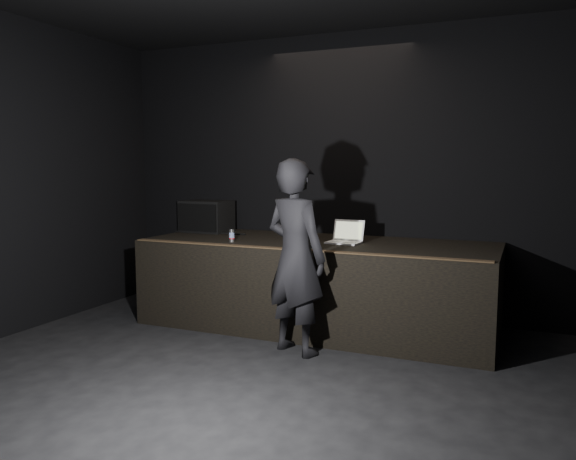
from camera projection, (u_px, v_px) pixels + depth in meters
The scene contains 11 objects.
ground at pixel (187, 423), 4.08m from camera, with size 7.00×7.00×0.00m, color black.
room_walls at pixel (181, 143), 3.85m from camera, with size 6.10×7.10×3.52m.
stage_riser at pixel (317, 284), 6.52m from camera, with size 4.00×1.50×1.00m, color black.
riser_lip at pixel (294, 249), 5.81m from camera, with size 3.92×0.10×0.01m, color brown.
stage_monitor at pixel (206, 216), 7.37m from camera, with size 0.63×0.47×0.41m.
cable at pixel (210, 233), 7.19m from camera, with size 0.02×0.02×0.99m, color black.
laptop at pixel (346, 237), 6.33m from camera, with size 0.39×0.36×0.25m.
beer_can at pixel (232, 236), 6.40m from camera, with size 0.06×0.06×0.14m.
plastic_cup at pixel (287, 232), 6.94m from camera, with size 0.09×0.09×0.11m, color white.
wii_remote at pixel (314, 249), 5.79m from camera, with size 0.04×0.15×0.03m, color white.
person at pixel (296, 257), 5.55m from camera, with size 0.71×0.46×1.94m, color black.
Camera 1 is at (2.21, -3.29, 1.87)m, focal length 35.00 mm.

